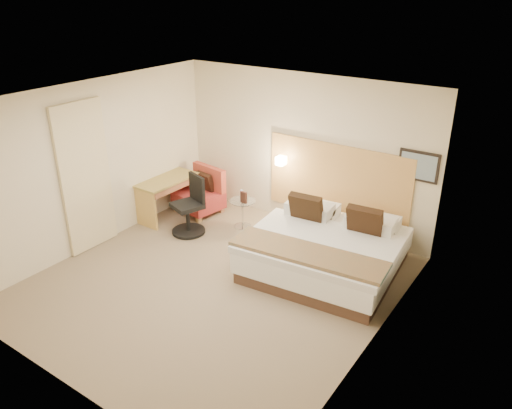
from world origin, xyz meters
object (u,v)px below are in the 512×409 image
Objects in this scene: bed at (326,249)px; side_table at (243,212)px; lounge_chair at (201,195)px; desk_chair at (190,210)px; desk at (168,187)px.

side_table is (-1.88, 0.45, -0.06)m from bed.
lounge_chair is 0.89m from desk_chair.
desk_chair is (-0.63, -0.68, 0.14)m from side_table.
desk_chair is (0.75, -0.26, -0.16)m from desk.
desk is (-3.27, 0.03, 0.24)m from bed.
desk reaches higher than side_table.
bed reaches higher than lounge_chair.
lounge_chair is 1.06m from side_table.
desk is at bearing 179.42° from bed.
bed is 1.93× the size of desk.
bed is at bearing 5.25° from desk_chair.
desk_chair reaches higher than desk.
bed is at bearing -0.58° from desk.
bed is at bearing -10.62° from lounge_chair.
lounge_chair is at bearing 169.38° from bed.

